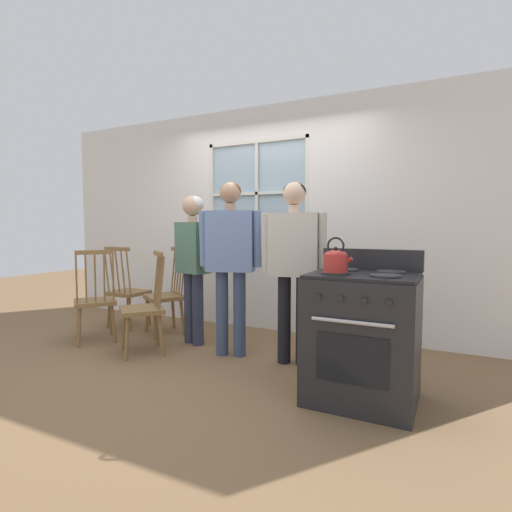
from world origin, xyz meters
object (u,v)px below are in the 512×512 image
object	(u,v)px
person_teen_center	(230,251)
handbag	(185,261)
person_elderly_left	(193,254)
chair_near_stove	(127,292)
chair_near_wall	(144,309)
stove	(362,336)
person_adult_right	(294,254)
chair_center_cluster	(95,301)
chair_by_window	(166,296)
kettle	(336,260)
potted_plant	(279,240)

from	to	relation	value
person_teen_center	handbag	bearing A→B (deg)	132.37
person_teen_center	person_elderly_left	bearing A→B (deg)	146.18
chair_near_stove	handbag	distance (m)	0.87
chair_near_wall	stove	size ratio (longest dim) A/B	0.93
chair_near_wall	chair_near_stove	world-z (taller)	same
person_elderly_left	person_adult_right	size ratio (longest dim) A/B	0.96
chair_center_cluster	person_elderly_left	bearing A→B (deg)	150.83
chair_near_wall	chair_near_stove	distance (m)	1.12
chair_near_stove	stove	bearing A→B (deg)	165.35
chair_by_window	stove	xyz separation A→B (m)	(2.45, -0.82, 0.03)
person_elderly_left	stove	xyz separation A→B (m)	(1.91, -0.61, -0.49)
person_elderly_left	handbag	bearing A→B (deg)	152.13
person_elderly_left	person_teen_center	world-z (taller)	person_teen_center
chair_by_window	chair_near_stove	distance (m)	0.62
kettle	handbag	distance (m)	2.44
chair_by_window	stove	world-z (taller)	stove
kettle	potted_plant	bearing A→B (deg)	125.03
chair_by_window	chair_near_wall	bearing A→B (deg)	-34.32
kettle	potted_plant	size ratio (longest dim) A/B	0.86
chair_by_window	handbag	world-z (taller)	same
handbag	chair_near_stove	bearing A→B (deg)	-165.44
chair_by_window	kettle	size ratio (longest dim) A/B	4.10
chair_near_wall	potted_plant	size ratio (longest dim) A/B	3.55
chair_by_window	potted_plant	world-z (taller)	potted_plant
chair_by_window	handbag	bearing A→B (deg)	90.00
person_elderly_left	stove	distance (m)	2.07
person_adult_right	handbag	xyz separation A→B (m)	(-1.59, 0.51, -0.17)
chair_near_wall	person_adult_right	distance (m)	1.59
chair_by_window	potted_plant	bearing A→B (deg)	62.28
chair_center_cluster	chair_near_stove	bearing A→B (deg)	-128.45
chair_center_cluster	chair_near_wall	bearing A→B (deg)	123.88
person_elderly_left	chair_near_wall	bearing A→B (deg)	-102.05
chair_near_wall	potted_plant	bearing A→B (deg)	97.02
chair_by_window	person_teen_center	size ratio (longest dim) A/B	0.60
chair_center_cluster	person_elderly_left	xyz separation A→B (m)	(1.01, 0.42, 0.52)
person_elderly_left	potted_plant	world-z (taller)	person_elderly_left
person_teen_center	handbag	distance (m)	1.13
person_elderly_left	handbag	distance (m)	0.58
stove	chair_center_cluster	bearing A→B (deg)	176.16
person_teen_center	handbag	size ratio (longest dim) A/B	5.47
person_adult_right	stove	distance (m)	1.04
chair_by_window	kettle	xyz separation A→B (m)	(2.28, -0.95, 0.58)
stove	chair_by_window	bearing A→B (deg)	161.55
person_teen_center	person_adult_right	bearing A→B (deg)	-12.49
person_teen_center	handbag	world-z (taller)	person_teen_center
chair_by_window	kettle	distance (m)	2.54
person_teen_center	stove	xyz separation A→B (m)	(1.36, -0.45, -0.55)
kettle	stove	bearing A→B (deg)	37.94
chair_center_cluster	handbag	xyz separation A→B (m)	(0.60, 0.82, 0.40)
chair_near_stove	person_teen_center	bearing A→B (deg)	168.16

